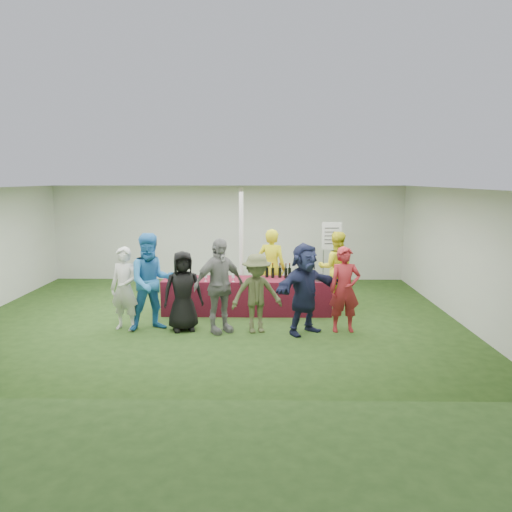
{
  "coord_description": "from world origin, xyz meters",
  "views": [
    {
      "loc": [
        1.03,
        -10.2,
        2.89
      ],
      "look_at": [
        0.85,
        0.36,
        1.25
      ],
      "focal_mm": 35.0,
      "sensor_mm": 36.0,
      "label": 1
    }
  ],
  "objects_px": {
    "serving_table": "(247,296)",
    "customer_3": "(219,286)",
    "staff_pourer": "(272,268)",
    "customer_5": "(305,289)",
    "customer_2": "(183,291)",
    "staff_back": "(336,268)",
    "dump_bucket": "(318,277)",
    "customer_4": "(257,293)",
    "customer_0": "(125,289)",
    "customer_6": "(345,290)",
    "wine_list_sign": "(332,241)",
    "customer_1": "(152,282)"
  },
  "relations": [
    {
      "from": "customer_2",
      "to": "staff_pourer",
      "type": "bearing_deg",
      "value": 31.6
    },
    {
      "from": "staff_back",
      "to": "customer_1",
      "type": "distance_m",
      "value": 4.33
    },
    {
      "from": "customer_5",
      "to": "customer_6",
      "type": "distance_m",
      "value": 0.78
    },
    {
      "from": "serving_table",
      "to": "customer_2",
      "type": "bearing_deg",
      "value": -132.24
    },
    {
      "from": "staff_pourer",
      "to": "customer_2",
      "type": "height_order",
      "value": "staff_pourer"
    },
    {
      "from": "customer_2",
      "to": "customer_6",
      "type": "height_order",
      "value": "customer_6"
    },
    {
      "from": "customer_5",
      "to": "customer_1",
      "type": "bearing_deg",
      "value": 137.64
    },
    {
      "from": "customer_4",
      "to": "wine_list_sign",
      "type": "bearing_deg",
      "value": 47.06
    },
    {
      "from": "staff_pourer",
      "to": "customer_2",
      "type": "bearing_deg",
      "value": 64.8
    },
    {
      "from": "staff_back",
      "to": "customer_4",
      "type": "xyz_separation_m",
      "value": [
        -1.8,
        -2.21,
        -0.09
      ]
    },
    {
      "from": "staff_pourer",
      "to": "customer_5",
      "type": "distance_m",
      "value": 2.1
    },
    {
      "from": "wine_list_sign",
      "to": "customer_3",
      "type": "height_order",
      "value": "customer_3"
    },
    {
      "from": "dump_bucket",
      "to": "staff_back",
      "type": "distance_m",
      "value": 1.16
    },
    {
      "from": "staff_pourer",
      "to": "customer_1",
      "type": "distance_m",
      "value": 2.95
    },
    {
      "from": "customer_0",
      "to": "customer_4",
      "type": "height_order",
      "value": "customer_0"
    },
    {
      "from": "customer_4",
      "to": "serving_table",
      "type": "bearing_deg",
      "value": 84.75
    },
    {
      "from": "wine_list_sign",
      "to": "staff_back",
      "type": "height_order",
      "value": "wine_list_sign"
    },
    {
      "from": "customer_0",
      "to": "customer_5",
      "type": "relative_size",
      "value": 0.94
    },
    {
      "from": "serving_table",
      "to": "customer_3",
      "type": "relative_size",
      "value": 2.0
    },
    {
      "from": "dump_bucket",
      "to": "wine_list_sign",
      "type": "xyz_separation_m",
      "value": [
        0.57,
        2.31,
        0.48
      ]
    },
    {
      "from": "customer_0",
      "to": "customer_4",
      "type": "relative_size",
      "value": 1.07
    },
    {
      "from": "customer_3",
      "to": "customer_6",
      "type": "relative_size",
      "value": 1.11
    },
    {
      "from": "customer_4",
      "to": "staff_pourer",
      "type": "bearing_deg",
      "value": 66.27
    },
    {
      "from": "customer_0",
      "to": "wine_list_sign",
      "type": "bearing_deg",
      "value": 53.98
    },
    {
      "from": "customer_2",
      "to": "customer_4",
      "type": "distance_m",
      "value": 1.41
    },
    {
      "from": "serving_table",
      "to": "staff_pourer",
      "type": "relative_size",
      "value": 2.02
    },
    {
      "from": "customer_1",
      "to": "customer_4",
      "type": "bearing_deg",
      "value": -26.44
    },
    {
      "from": "customer_0",
      "to": "customer_2",
      "type": "relative_size",
      "value": 1.05
    },
    {
      "from": "customer_3",
      "to": "dump_bucket",
      "type": "bearing_deg",
      "value": -5.3
    },
    {
      "from": "serving_table",
      "to": "staff_pourer",
      "type": "xyz_separation_m",
      "value": [
        0.54,
        0.58,
        0.51
      ]
    },
    {
      "from": "customer_0",
      "to": "customer_5",
      "type": "bearing_deg",
      "value": 13.69
    },
    {
      "from": "customer_5",
      "to": "customer_2",
      "type": "bearing_deg",
      "value": 137.65
    },
    {
      "from": "dump_bucket",
      "to": "staff_back",
      "type": "height_order",
      "value": "staff_back"
    },
    {
      "from": "dump_bucket",
      "to": "staff_pourer",
      "type": "xyz_separation_m",
      "value": [
        -0.98,
        0.8,
        0.05
      ]
    },
    {
      "from": "wine_list_sign",
      "to": "customer_4",
      "type": "bearing_deg",
      "value": -118.07
    },
    {
      "from": "staff_back",
      "to": "customer_1",
      "type": "xyz_separation_m",
      "value": [
        -3.81,
        -2.07,
        0.09
      ]
    },
    {
      "from": "wine_list_sign",
      "to": "customer_6",
      "type": "distance_m",
      "value": 3.44
    },
    {
      "from": "serving_table",
      "to": "customer_3",
      "type": "xyz_separation_m",
      "value": [
        -0.47,
        -1.4,
        0.53
      ]
    },
    {
      "from": "wine_list_sign",
      "to": "customer_5",
      "type": "height_order",
      "value": "wine_list_sign"
    },
    {
      "from": "staff_pourer",
      "to": "customer_0",
      "type": "relative_size",
      "value": 1.1
    },
    {
      "from": "staff_pourer",
      "to": "staff_back",
      "type": "relative_size",
      "value": 1.05
    },
    {
      "from": "serving_table",
      "to": "staff_pourer",
      "type": "height_order",
      "value": "staff_pourer"
    },
    {
      "from": "dump_bucket",
      "to": "customer_1",
      "type": "relative_size",
      "value": 0.12
    },
    {
      "from": "customer_2",
      "to": "customer_3",
      "type": "distance_m",
      "value": 0.72
    },
    {
      "from": "customer_2",
      "to": "staff_back",
      "type": "bearing_deg",
      "value": 17.43
    },
    {
      "from": "wine_list_sign",
      "to": "customer_3",
      "type": "relative_size",
      "value": 1.0
    },
    {
      "from": "serving_table",
      "to": "wine_list_sign",
      "type": "height_order",
      "value": "wine_list_sign"
    },
    {
      "from": "serving_table",
      "to": "customer_6",
      "type": "distance_m",
      "value": 2.35
    },
    {
      "from": "customer_2",
      "to": "customer_5",
      "type": "bearing_deg",
      "value": -19.55
    },
    {
      "from": "customer_1",
      "to": "customer_5",
      "type": "relative_size",
      "value": 1.09
    }
  ]
}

